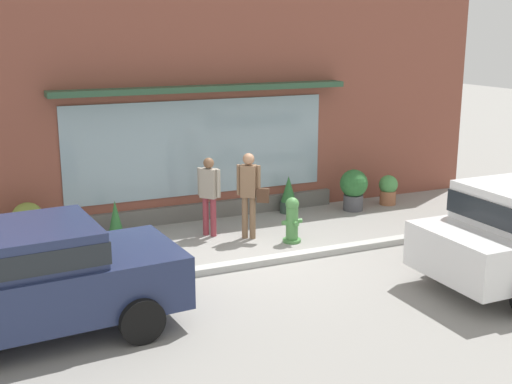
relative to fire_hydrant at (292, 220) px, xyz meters
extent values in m
plane|color=gray|center=(-0.98, -0.72, -0.45)|extent=(60.00, 60.00, 0.00)
cube|color=#B2B2AD|center=(-0.98, -0.92, -0.39)|extent=(14.00, 0.24, 0.12)
cube|color=brown|center=(-0.98, 2.48, 1.96)|extent=(14.00, 0.36, 4.82)
cube|color=#8CA5B2|center=(-1.07, 2.28, 1.13)|extent=(5.79, 0.03, 2.04)
cube|color=#2D5138|center=(-0.98, 2.13, 2.40)|extent=(6.39, 0.56, 0.12)
cube|color=#605E59|center=(-0.98, 2.26, -0.27)|extent=(6.19, 0.20, 0.36)
cylinder|color=#4C8C47|center=(0.00, 0.00, -0.42)|extent=(0.36, 0.36, 0.06)
cylinder|color=#4C8C47|center=(0.00, 0.00, -0.07)|extent=(0.24, 0.24, 0.63)
sphere|color=#4C8C47|center=(0.00, 0.00, 0.32)|extent=(0.27, 0.27, 0.27)
cylinder|color=#4C8C47|center=(-0.16, 0.00, -0.04)|extent=(0.10, 0.09, 0.09)
cylinder|color=#4C8C47|center=(0.16, 0.00, -0.04)|extent=(0.10, 0.09, 0.09)
cylinder|color=#4C8C47|center=(0.00, -0.16, -0.04)|extent=(0.09, 0.10, 0.09)
cylinder|color=brown|center=(-0.61, 0.52, -0.02)|extent=(0.12, 0.12, 0.85)
cylinder|color=brown|center=(-0.74, 0.61, -0.02)|extent=(0.12, 0.12, 0.85)
cube|color=brown|center=(-0.67, 0.57, 0.72)|extent=(0.36, 0.34, 0.64)
sphere|color=#A37556|center=(-0.67, 0.57, 1.16)|extent=(0.23, 0.23, 0.23)
cylinder|color=brown|center=(-0.51, 0.45, 0.73)|extent=(0.08, 0.08, 0.60)
cylinder|color=brown|center=(-0.83, 0.68, 0.73)|extent=(0.08, 0.08, 0.60)
cube|color=#472D1E|center=(-0.45, 0.38, 0.45)|extent=(0.25, 0.22, 0.28)
cylinder|color=#8E333D|center=(-1.37, 1.13, -0.06)|extent=(0.12, 0.12, 0.79)
cylinder|color=#8E333D|center=(-1.26, 0.99, -0.06)|extent=(0.12, 0.12, 0.79)
cube|color=#9E9384|center=(-1.32, 1.06, 0.63)|extent=(0.37, 0.39, 0.59)
sphere|color=brown|center=(-1.32, 1.06, 1.04)|extent=(0.21, 0.21, 0.21)
cylinder|color=#9E9384|center=(-1.45, 1.23, 0.65)|extent=(0.08, 0.08, 0.56)
cylinder|color=#9E9384|center=(-1.18, 0.89, 0.65)|extent=(0.08, 0.08, 0.56)
cube|color=navy|center=(-5.12, -2.19, 0.24)|extent=(4.25, 2.03, 0.75)
cube|color=navy|center=(-5.33, -2.21, 0.84)|extent=(2.38, 1.76, 0.53)
cube|color=#1E2328|center=(-5.33, -2.21, 0.84)|extent=(2.43, 1.78, 0.29)
cylinder|color=black|center=(-3.91, -1.21, -0.14)|extent=(0.64, 0.22, 0.62)
cylinder|color=black|center=(-3.78, -2.98, -0.14)|extent=(0.64, 0.22, 0.62)
cylinder|color=black|center=(1.56, -2.59, -0.13)|extent=(0.63, 0.18, 0.63)
cylinder|color=#33473D|center=(-3.09, 1.56, -0.35)|extent=(0.30, 0.30, 0.20)
cone|color=#2D6B33|center=(-3.09, 1.56, 0.05)|extent=(0.27, 0.27, 0.60)
cylinder|color=#9E6042|center=(3.38, 1.59, -0.28)|extent=(0.38, 0.38, 0.33)
sphere|color=#4C934C|center=(3.38, 1.59, 0.04)|extent=(0.44, 0.44, 0.44)
sphere|color=white|center=(3.42, 1.73, 0.08)|extent=(0.12, 0.12, 0.12)
sphere|color=white|center=(3.28, 1.57, 0.10)|extent=(0.12, 0.12, 0.12)
sphere|color=white|center=(3.31, 1.59, 0.12)|extent=(0.10, 0.10, 0.10)
cylinder|color=#4C4C51|center=(2.36, 1.50, -0.27)|extent=(0.45, 0.45, 0.36)
sphere|color=#2D6B33|center=(2.36, 1.50, 0.18)|extent=(0.64, 0.64, 0.64)
cylinder|color=#33473D|center=(0.91, 1.93, -0.32)|extent=(0.38, 0.38, 0.26)
cone|color=#2D6B33|center=(0.91, 1.93, 0.10)|extent=(0.35, 0.35, 0.59)
cylinder|color=#B7B2A3|center=(-4.70, 1.84, -0.30)|extent=(0.51, 0.51, 0.29)
sphere|color=olive|center=(-4.70, 1.84, 0.11)|extent=(0.61, 0.61, 0.61)
camera|label=1|loc=(-5.74, -10.98, 3.63)|focal=46.61mm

